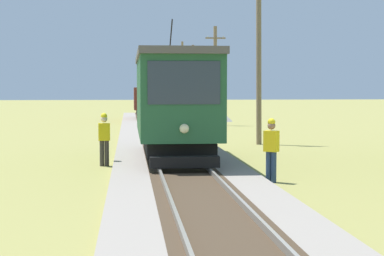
# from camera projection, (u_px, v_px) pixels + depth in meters

# --- Properties ---
(red_tram) EXTENTS (2.60, 8.54, 4.79)m
(red_tram) POSITION_uv_depth(u_px,v_px,m) (174.00, 100.00, 21.65)
(red_tram) COLOR #235633
(red_tram) RESTS_ON rail_right
(freight_car) EXTENTS (2.40, 5.20, 2.31)m
(freight_car) POSITION_uv_depth(u_px,v_px,m) (149.00, 101.00, 48.19)
(freight_car) COLOR maroon
(freight_car) RESTS_ON rail_right
(utility_pole_mid) EXTENTS (1.40, 0.59, 8.18)m
(utility_pole_mid) POSITION_uv_depth(u_px,v_px,m) (259.00, 54.00, 28.34)
(utility_pole_mid) COLOR #7A664C
(utility_pole_mid) RESTS_ON ground
(utility_pole_far) EXTENTS (1.40, 0.52, 6.86)m
(utility_pole_far) POSITION_uv_depth(u_px,v_px,m) (215.00, 74.00, 42.66)
(utility_pole_far) COLOR #7A664C
(utility_pole_far) RESTS_ON ground
(utility_pole_distant) EXTENTS (1.40, 0.55, 6.61)m
(utility_pole_distant) POSITION_uv_depth(u_px,v_px,m) (193.00, 79.00, 57.79)
(utility_pole_distant) COLOR #7A664C
(utility_pole_distant) RESTS_ON ground
(utility_pole_horizon) EXTENTS (1.40, 0.64, 7.77)m
(utility_pole_horizon) POSITION_uv_depth(u_px,v_px,m) (182.00, 75.00, 69.24)
(utility_pole_horizon) COLOR #7A664C
(utility_pole_horizon) RESTS_ON ground
(gravel_pile) EXTENTS (2.67, 2.67, 1.22)m
(gravel_pile) POSITION_uv_depth(u_px,v_px,m) (216.00, 113.00, 47.61)
(gravel_pile) COLOR #9E998E
(gravel_pile) RESTS_ON ground
(track_worker) EXTENTS (0.44, 0.43, 1.78)m
(track_worker) POSITION_uv_depth(u_px,v_px,m) (271.00, 147.00, 17.00)
(track_worker) COLOR navy
(track_worker) RESTS_ON ground
(second_worker) EXTENTS (0.40, 0.27, 1.78)m
(second_worker) POSITION_uv_depth(u_px,v_px,m) (104.00, 137.00, 20.55)
(second_worker) COLOR #38332D
(second_worker) RESTS_ON ground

